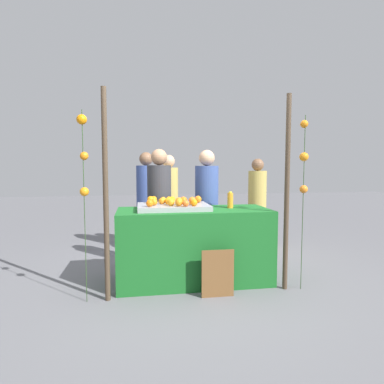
{
  "coord_description": "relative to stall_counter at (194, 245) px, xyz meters",
  "views": [
    {
      "loc": [
        -0.67,
        -3.93,
        1.45
      ],
      "look_at": [
        0.0,
        0.15,
        1.11
      ],
      "focal_mm": 30.65,
      "sensor_mm": 36.0,
      "label": 1
    }
  ],
  "objects": [
    {
      "name": "garland_strand_right",
      "position": [
        1.19,
        -0.45,
        1.05
      ],
      "size": [
        0.1,
        0.1,
        2.01
      ],
      "color": "#2D4C23",
      "rests_on": "ground_plane"
    },
    {
      "name": "vendor_left",
      "position": [
        -0.38,
        0.66,
        0.32
      ],
      "size": [
        0.33,
        0.33,
        1.67
      ],
      "color": "#333338",
      "rests_on": "ground_plane"
    },
    {
      "name": "juice_bottle",
      "position": [
        0.47,
        0.04,
        0.55
      ],
      "size": [
        0.07,
        0.07,
        0.21
      ],
      "color": "orange",
      "rests_on": "stall_counter"
    },
    {
      "name": "crowd_person_1",
      "position": [
        -0.16,
        1.7,
        0.3
      ],
      "size": [
        0.32,
        0.32,
        1.62
      ],
      "color": "tan",
      "rests_on": "ground_plane"
    },
    {
      "name": "orange_14",
      "position": [
        -0.01,
        0.06,
        0.56
      ],
      "size": [
        0.09,
        0.09,
        0.09
      ],
      "primitive_type": "sphere",
      "color": "orange",
      "rests_on": "orange_tray"
    },
    {
      "name": "orange_11",
      "position": [
        -0.13,
        -0.19,
        0.55
      ],
      "size": [
        0.07,
        0.07,
        0.07
      ],
      "primitive_type": "sphere",
      "color": "orange",
      "rests_on": "orange_tray"
    },
    {
      "name": "canopy_post_right",
      "position": [
        1.01,
        -0.42,
        0.67
      ],
      "size": [
        0.06,
        0.06,
        2.24
      ],
      "primitive_type": "cylinder",
      "color": "#473828",
      "rests_on": "ground_plane"
    },
    {
      "name": "orange_5",
      "position": [
        -0.36,
        0.19,
        0.55
      ],
      "size": [
        0.08,
        0.08,
        0.08
      ],
      "primitive_type": "sphere",
      "color": "orange",
      "rests_on": "orange_tray"
    },
    {
      "name": "chalkboard_sign",
      "position": [
        0.18,
        -0.52,
        -0.2
      ],
      "size": [
        0.36,
        0.03,
        0.54
      ],
      "color": "brown",
      "rests_on": "ground_plane"
    },
    {
      "name": "orange_13",
      "position": [
        -0.03,
        -0.17,
        0.55
      ],
      "size": [
        0.08,
        0.08,
        0.08
      ],
      "primitive_type": "sphere",
      "color": "orange",
      "rests_on": "orange_tray"
    },
    {
      "name": "orange_16",
      "position": [
        -0.39,
        0.08,
        0.55
      ],
      "size": [
        0.08,
        0.08,
        0.08
      ],
      "primitive_type": "sphere",
      "color": "orange",
      "rests_on": "orange_tray"
    },
    {
      "name": "orange_4",
      "position": [
        -0.31,
        0.05,
        0.55
      ],
      "size": [
        0.08,
        0.08,
        0.08
      ],
      "primitive_type": "sphere",
      "color": "orange",
      "rests_on": "orange_tray"
    },
    {
      "name": "canopy_post_left",
      "position": [
        -1.01,
        -0.42,
        0.67
      ],
      "size": [
        0.06,
        0.06,
        2.24
      ],
      "primitive_type": "cylinder",
      "color": "#473828",
      "rests_on": "ground_plane"
    },
    {
      "name": "orange_7",
      "position": [
        -0.29,
        0.18,
        0.55
      ],
      "size": [
        0.08,
        0.08,
        0.08
      ],
      "primitive_type": "sphere",
      "color": "orange",
      "rests_on": "orange_tray"
    },
    {
      "name": "orange_15",
      "position": [
        -0.54,
        -0.15,
        0.55
      ],
      "size": [
        0.08,
        0.08,
        0.08
      ],
      "primitive_type": "sphere",
      "color": "orange",
      "rests_on": "orange_tray"
    },
    {
      "name": "orange_2",
      "position": [
        0.08,
        0.17,
        0.56
      ],
      "size": [
        0.09,
        0.09,
        0.09
      ],
      "primitive_type": "sphere",
      "color": "orange",
      "rests_on": "orange_tray"
    },
    {
      "name": "orange_tray",
      "position": [
        -0.25,
        0.04,
        0.48
      ],
      "size": [
        0.86,
        0.6,
        0.06
      ],
      "primitive_type": "cube",
      "color": "#9EA0A5",
      "rests_on": "stall_counter"
    },
    {
      "name": "orange_1",
      "position": [
        -0.48,
        0.29,
        0.55
      ],
      "size": [
        0.08,
        0.08,
        0.08
      ],
      "primitive_type": "sphere",
      "color": "orange",
      "rests_on": "orange_tray"
    },
    {
      "name": "ground_plane",
      "position": [
        0.0,
        0.0,
        -0.45
      ],
      "size": [
        24.0,
        24.0,
        0.0
      ],
      "primitive_type": "plane",
      "color": "slate"
    },
    {
      "name": "crowd_person_0",
      "position": [
        -0.54,
        1.66,
        0.32
      ],
      "size": [
        0.33,
        0.33,
        1.66
      ],
      "color": "#384C8C",
      "rests_on": "ground_plane"
    },
    {
      "name": "orange_8",
      "position": [
        -0.49,
        -0.03,
        0.55
      ],
      "size": [
        0.08,
        0.08,
        0.08
      ],
      "primitive_type": "sphere",
      "color": "orange",
      "rests_on": "orange_tray"
    },
    {
      "name": "orange_17",
      "position": [
        -0.02,
        -0.03,
        0.56
      ],
      "size": [
        0.09,
        0.09,
        0.09
      ],
      "primitive_type": "sphere",
      "color": "orange",
      "rests_on": "orange_tray"
    },
    {
      "name": "crowd_person_2",
      "position": [
        1.36,
        1.47,
        0.27
      ],
      "size": [
        0.31,
        0.31,
        1.56
      ],
      "color": "tan",
      "rests_on": "ground_plane"
    },
    {
      "name": "orange_9",
      "position": [
        -0.52,
        0.22,
        0.56
      ],
      "size": [
        0.09,
        0.09,
        0.09
      ],
      "primitive_type": "sphere",
      "color": "orange",
      "rests_on": "orange_tray"
    },
    {
      "name": "orange_3",
      "position": [
        -0.24,
        0.25,
        0.55
      ],
      "size": [
        0.08,
        0.08,
        0.08
      ],
      "primitive_type": "sphere",
      "color": "orange",
      "rests_on": "orange_tray"
    },
    {
      "name": "orange_0",
      "position": [
        -0.12,
        0.07,
        0.56
      ],
      "size": [
        0.09,
        0.09,
        0.09
      ],
      "primitive_type": "sphere",
      "color": "orange",
      "rests_on": "orange_tray"
    },
    {
      "name": "garland_strand_left",
      "position": [
        -1.22,
        -0.42,
        1.1
      ],
      "size": [
        0.11,
        0.11,
        2.01
      ],
      "color": "#2D4C23",
      "rests_on": "ground_plane"
    },
    {
      "name": "stall_counter",
      "position": [
        0.0,
        0.0,
        0.0
      ],
      "size": [
        1.86,
        0.76,
        0.91
      ],
      "primitive_type": "cube",
      "color": "#196023",
      "rests_on": "ground_plane"
    },
    {
      "name": "orange_10",
      "position": [
        -0.19,
        -0.03,
        0.56
      ],
      "size": [
        0.09,
        0.09,
        0.09
      ],
      "primitive_type": "sphere",
      "color": "orange",
      "rests_on": "orange_tray"
    },
    {
      "name": "orange_12",
      "position": [
        -0.21,
        -0.16,
        0.55
      ],
      "size": [
        0.08,
        0.08,
        0.08
      ],
      "primitive_type": "sphere",
      "color": "orange",
      "rests_on": "orange_tray"
    },
    {
      "name": "vendor_right",
      "position": [
        0.29,
        0.64,
        0.32
      ],
      "size": [
        0.33,
        0.33,
        1.66
      ],
      "color": "#384C8C",
      "rests_on": "ground_plane"
    },
    {
      "name": "orange_6",
      "position": [
        -0.29,
        -0.11,
        0.56
      ],
      "size": [
        0.09,
        0.09,
        0.09
      ],
      "primitive_type": "sphere",
      "color": "orange",
      "rests_on": "orange_tray"
    }
  ]
}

